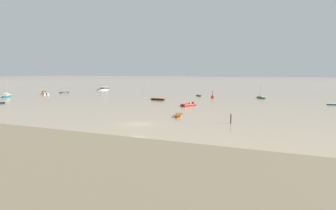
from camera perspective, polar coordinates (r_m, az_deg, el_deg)
ground_plane at (r=43.86m, az=-6.08°, el=-3.84°), size 800.00×800.00×0.00m
rowboat_moored_0 at (r=80.27m, az=-2.05°, el=1.14°), size 4.61×1.86×0.71m
rowboat_moored_2 at (r=113.19m, az=-20.07°, el=2.35°), size 3.24×3.82×0.60m
rowboat_moored_3 at (r=93.95m, az=6.17°, el=1.89°), size 2.87×3.19×0.51m
sailboat_moored_0 at (r=102.93m, az=-29.67°, el=1.54°), size 4.64×5.89×6.53m
rowboat_moored_4 at (r=50.90m, az=2.12°, el=-2.15°), size 2.14×3.89×0.58m
sailboat_moored_1 at (r=125.50m, az=-12.91°, el=3.05°), size 3.44×6.74×7.22m
motorboat_moored_1 at (r=109.21m, az=-23.55°, el=2.11°), size 4.91×3.69×1.79m
rowboat_moored_7 at (r=79.14m, az=30.32°, el=0.09°), size 3.07×1.31×0.47m
motorboat_moored_2 at (r=66.90m, az=4.53°, el=0.01°), size 3.36×4.57×1.50m
sailboat_moored_4 at (r=90.24m, az=18.18°, el=1.45°), size 3.93×4.87×5.43m
channel_buoy at (r=87.52m, az=8.93°, el=1.70°), size 0.90×0.90×2.30m
mooring_post_left at (r=45.04m, az=12.50°, el=-2.71°), size 0.22×0.22×1.76m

